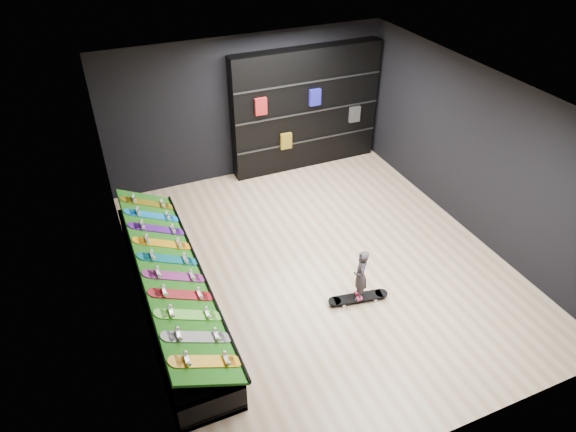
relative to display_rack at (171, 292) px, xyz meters
name	(u,v)px	position (x,y,z in m)	size (l,w,h in m)	color
floor	(319,263)	(2.55, 0.00, -0.25)	(6.00, 7.00, 0.01)	#CCAD89
ceiling	(326,98)	(2.55, 0.00, 2.75)	(6.00, 7.00, 0.01)	white
wall_back	(248,107)	(2.55, 3.50, 1.25)	(6.00, 0.02, 3.00)	black
wall_front	(470,352)	(2.55, -3.50, 1.25)	(6.00, 0.02, 3.00)	black
wall_left	(127,235)	(-0.45, 0.00, 1.25)	(0.02, 7.00, 3.00)	black
wall_right	(476,154)	(5.55, 0.00, 1.25)	(0.02, 7.00, 3.00)	black
display_rack	(171,292)	(0.00, 0.00, 0.00)	(0.90, 4.50, 0.50)	black
turf_ramp	(171,269)	(0.05, 0.00, 0.46)	(1.00, 4.50, 0.04)	#15530D
back_shelving	(306,109)	(3.80, 3.32, 1.07)	(3.30, 0.39, 2.64)	black
floor_skateboard	(358,299)	(2.71, -1.08, -0.20)	(0.98, 0.22, 0.09)	black
child	(360,284)	(2.71, -1.08, 0.11)	(0.20, 0.14, 0.53)	black
display_board_0	(206,361)	(0.06, -1.90, 0.49)	(0.98, 0.22, 0.09)	yellow
display_board_1	(197,337)	(0.06, -1.48, 0.49)	(0.98, 0.22, 0.09)	black
display_board_2	(189,315)	(0.06, -1.06, 0.49)	(0.98, 0.22, 0.09)	green
display_board_3	(181,295)	(0.06, -0.63, 0.49)	(0.98, 0.22, 0.09)	red
display_board_4	(174,276)	(0.06, -0.21, 0.49)	(0.98, 0.22, 0.09)	#2626BF
display_board_5	(168,259)	(0.06, 0.21, 0.49)	(0.98, 0.22, 0.09)	#0C8C99
display_board_6	(162,243)	(0.06, 0.63, 0.49)	(0.98, 0.22, 0.09)	orange
display_board_7	(157,229)	(0.06, 1.06, 0.49)	(0.98, 0.22, 0.09)	purple
display_board_8	(152,215)	(0.06, 1.48, 0.49)	(0.98, 0.22, 0.09)	blue
display_board_9	(147,203)	(0.06, 1.90, 0.49)	(0.98, 0.22, 0.09)	yellow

